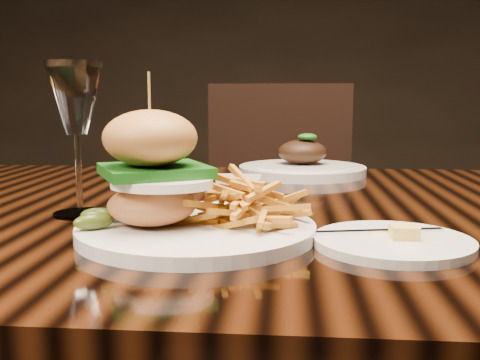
# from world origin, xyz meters

# --- Properties ---
(dining_table) EXTENTS (1.60, 0.90, 0.75)m
(dining_table) POSITION_xyz_m (0.00, 0.00, 0.67)
(dining_table) COLOR black
(dining_table) RESTS_ON ground
(burger_plate) EXTENTS (0.28, 0.28, 0.19)m
(burger_plate) POSITION_xyz_m (-0.06, -0.18, 0.80)
(burger_plate) COLOR silver
(burger_plate) RESTS_ON dining_table
(side_saucer) EXTENTS (0.17, 0.17, 0.02)m
(side_saucer) POSITION_xyz_m (0.17, -0.21, 0.76)
(side_saucer) COLOR silver
(side_saucer) RESTS_ON dining_table
(ramekin) EXTENTS (0.07, 0.07, 0.03)m
(ramekin) POSITION_xyz_m (-0.02, 0.08, 0.77)
(ramekin) COLOR silver
(ramekin) RESTS_ON dining_table
(wine_glass) EXTENTS (0.08, 0.08, 0.21)m
(wine_glass) POSITION_xyz_m (-0.23, -0.08, 0.90)
(wine_glass) COLOR white
(wine_glass) RESTS_ON dining_table
(far_dish) EXTENTS (0.26, 0.26, 0.09)m
(far_dish) POSITION_xyz_m (0.08, 0.34, 0.77)
(far_dish) COLOR silver
(far_dish) RESTS_ON dining_table
(chair_far) EXTENTS (0.48, 0.49, 0.95)m
(chair_far) POSITION_xyz_m (0.02, 0.89, 0.54)
(chair_far) COLOR black
(chair_far) RESTS_ON ground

